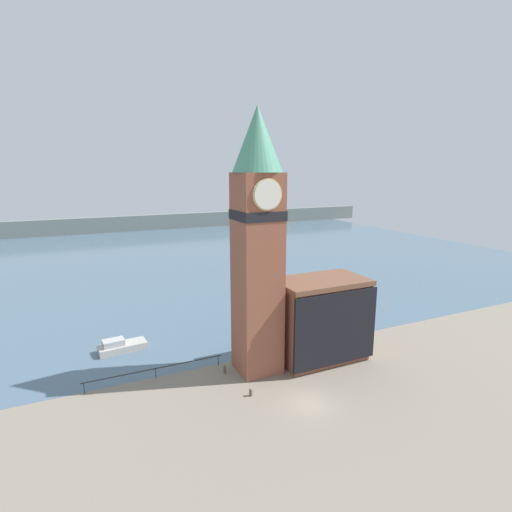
{
  "coord_description": "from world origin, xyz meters",
  "views": [
    {
      "loc": [
        -17.19,
        -26.17,
        19.76
      ],
      "look_at": [
        -2.47,
        5.57,
        12.2
      ],
      "focal_mm": 28.0,
      "sensor_mm": 36.0,
      "label": 1
    }
  ],
  "objects": [
    {
      "name": "far_shoreline",
      "position": [
        0.0,
        110.11,
        2.5
      ],
      "size": [
        180.0,
        3.0,
        5.0
      ],
      "color": "slate",
      "rests_on": "water"
    },
    {
      "name": "ground_plane",
      "position": [
        0.0,
        0.0,
        0.0
      ],
      "size": [
        160.0,
        160.0,
        0.0
      ],
      "primitive_type": "plane",
      "color": "gray"
    },
    {
      "name": "pier_building",
      "position": [
        5.71,
        6.96,
        4.38
      ],
      "size": [
        9.6,
        5.93,
        8.71
      ],
      "color": "brown",
      "rests_on": "ground_plane"
    },
    {
      "name": "clock_tower",
      "position": [
        -1.46,
        7.41,
        13.49
      ],
      "size": [
        4.62,
        4.62,
        25.41
      ],
      "color": "brown",
      "rests_on": "ground_plane"
    },
    {
      "name": "boat_near",
      "position": [
        -13.51,
        17.59,
        0.56
      ],
      "size": [
        5.3,
        2.56,
        1.49
      ],
      "rotation": [
        0.0,
        0.0,
        0.1
      ],
      "color": "#B7B2A8",
      "rests_on": "water"
    },
    {
      "name": "mooring_bollard_far",
      "position": [
        -4.71,
        8.14,
        0.43
      ],
      "size": [
        0.26,
        0.26,
        0.78
      ],
      "color": "brown",
      "rests_on": "ground_plane"
    },
    {
      "name": "mooring_bollard_near",
      "position": [
        -4.06,
        3.25,
        0.37
      ],
      "size": [
        0.3,
        0.3,
        0.69
      ],
      "color": "brown",
      "rests_on": "ground_plane"
    },
    {
      "name": "water",
      "position": [
        0.0,
        70.11,
        -0.0
      ],
      "size": [
        160.0,
        120.0,
        0.0
      ],
      "color": "slate",
      "rests_on": "ground_plane"
    },
    {
      "name": "pier_railing",
      "position": [
        -11.16,
        9.86,
        0.97
      ],
      "size": [
        13.37,
        0.08,
        1.09
      ],
      "color": "#232328",
      "rests_on": "ground_plane"
    }
  ]
}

